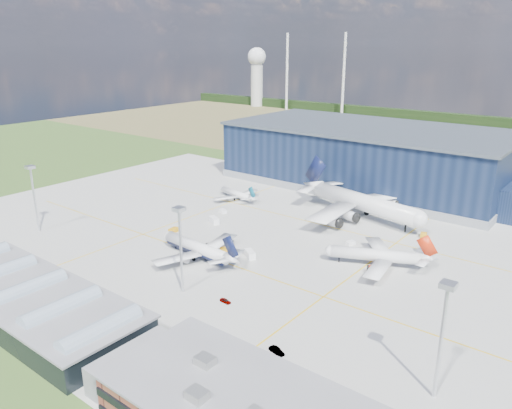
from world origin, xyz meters
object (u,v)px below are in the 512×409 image
Objects in this scene: airliner_regional at (236,191)px; gse_tug_c at (424,235)px; hangar at (373,159)px; car_a at (225,301)px; airliner_red at (375,249)px; gse_van_b at (250,254)px; gse_tug_b at (226,250)px; light_mast_east at (443,322)px; airliner_navy at (197,241)px; airliner_widebody at (365,194)px; car_b at (277,351)px; light_mast_center at (180,236)px; light_mast_west at (33,188)px; gse_cart_b at (223,211)px; gse_van_a at (214,220)px; gse_cart_a at (350,243)px; gse_tug_a at (174,230)px.

airliner_regional is 76.10m from gse_tug_c.
hangar is at bearing -109.75° from airliner_regional.
airliner_regional is 85.66m from car_a.
airliner_red reaches higher than gse_van_b.
gse_van_b reaches higher than gse_tug_b.
light_mast_east is 0.71× the size of airliner_navy.
airliner_widebody is 90.61m from car_b.
gse_van_b is at bearing 145.72° from airliner_regional.
airliner_red reaches higher than car_b.
hangar is 45.51× the size of gse_tug_c.
light_mast_center is 0.71× the size of airliner_navy.
light_mast_west is 7.54× the size of gse_cart_b.
car_a is (-19.39, -42.58, -4.66)m from airliner_red.
gse_cart_a is at bearing -51.61° from gse_van_a.
gse_van_b is (-18.93, -27.57, 0.49)m from gse_cart_a.
light_mast_east is 34.35m from car_b.
gse_tug_a is 0.71× the size of gse_van_b.
light_mast_east is 113.11m from gse_cart_b.
airliner_widebody is 58.09m from gse_tug_b.
gse_cart_a is 0.59× the size of gse_van_b.
light_mast_west is 0.40× the size of airliner_widebody.
airliner_widebody is (18.17, -44.69, -2.28)m from hangar.
gse_van_b is at bearing 58.57° from car_b.
gse_van_b is 1.26× the size of car_b.
gse_cart_b is at bearing 62.01° from car_b.
light_mast_east is at bearing -84.97° from gse_tug_c.
airliner_widebody is at bearing -83.90° from airliner_red.
gse_van_a reaches higher than gse_cart_a.
gse_tug_a reaches higher than gse_cart_a.
gse_cart_b reaches higher than car_b.
gse_tug_c is (42.20, -49.21, -10.92)m from hangar.
car_b is at bearing -111.49° from gse_cart_b.
hangar reaches higher than car_b.
airliner_navy is (-12.18, 17.68, -10.18)m from light_mast_center.
gse_tug_c is (15.96, 20.60, 0.09)m from gse_cart_a.
gse_van_b is at bearing 53.82° from gse_tug_b.
gse_tug_c is (105.01, 75.59, -14.74)m from light_mast_west.
gse_tug_b is (25.10, -1.91, 0.02)m from gse_tug_a.
airliner_red is at bearing 172.90° from airliner_regional.
gse_tug_c is at bearing -49.38° from hangar.
gse_tug_c is at bearing -120.57° from airliner_red.
airliner_regional is at bearing -43.23° from airliner_red.
light_mast_west reaches higher than airliner_widebody.
hangar reaches higher than gse_tug_b.
gse_van_a is 1.64× the size of gse_cart_b.
light_mast_center is 6.80× the size of gse_tug_b.
airliner_navy reaches higher than gse_van_a.
airliner_navy is at bearing -97.45° from airliner_widebody.
airliner_navy is (57.82, 17.68, -10.18)m from light_mast_west.
gse_van_a reaches higher than gse_tug_b.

